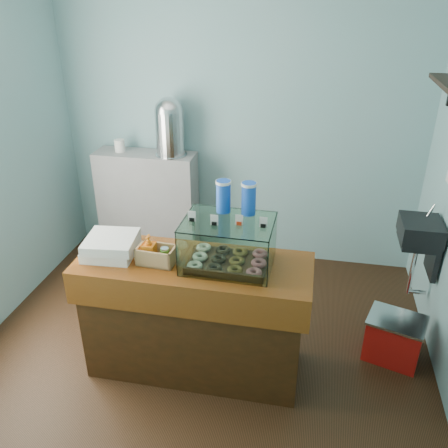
% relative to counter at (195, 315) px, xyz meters
% --- Properties ---
extents(ground, '(3.50, 3.50, 0.00)m').
position_rel_counter_xyz_m(ground, '(0.00, 0.25, -0.46)').
color(ground, black).
rests_on(ground, ground).
extents(room_shell, '(3.54, 3.04, 2.82)m').
position_rel_counter_xyz_m(room_shell, '(0.03, 0.26, 1.25)').
color(room_shell, '#76A8AC').
rests_on(room_shell, ground).
extents(counter, '(1.60, 0.60, 0.90)m').
position_rel_counter_xyz_m(counter, '(0.00, 0.00, 0.00)').
color(counter, '#3E1E0C').
rests_on(counter, ground).
extents(back_shelf, '(1.00, 0.32, 1.10)m').
position_rel_counter_xyz_m(back_shelf, '(-0.90, 1.57, 0.09)').
color(back_shelf, gray).
rests_on(back_shelf, ground).
extents(display_case, '(0.60, 0.44, 0.54)m').
position_rel_counter_xyz_m(display_case, '(0.24, 0.06, 0.62)').
color(display_case, '#34190F').
rests_on(display_case, counter).
extents(condiment_crate, '(0.26, 0.17, 0.20)m').
position_rel_counter_xyz_m(condiment_crate, '(-0.25, -0.05, 0.51)').
color(condiment_crate, tan).
rests_on(condiment_crate, counter).
extents(pastry_boxes, '(0.37, 0.37, 0.13)m').
position_rel_counter_xyz_m(pastry_boxes, '(-0.58, -0.00, 0.51)').
color(pastry_boxes, white).
rests_on(pastry_boxes, counter).
extents(coffee_urn, '(0.30, 0.30, 0.56)m').
position_rel_counter_xyz_m(coffee_urn, '(-0.62, 1.57, 0.93)').
color(coffee_urn, silver).
rests_on(coffee_urn, back_shelf).
extents(red_cooler, '(0.48, 0.42, 0.36)m').
position_rel_counter_xyz_m(red_cooler, '(1.45, 0.37, -0.28)').
color(red_cooler, '#BA120E').
rests_on(red_cooler, ground).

